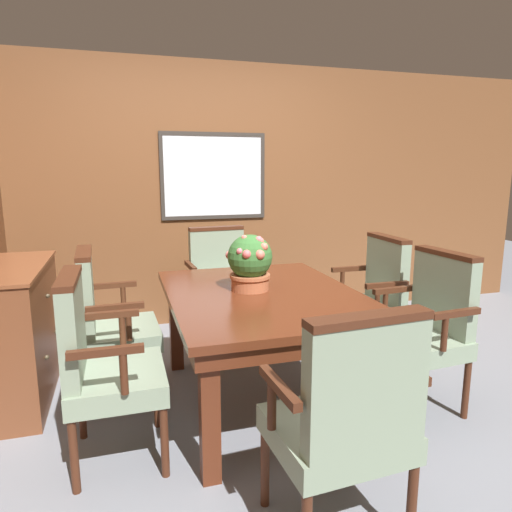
{
  "coord_description": "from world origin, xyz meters",
  "views": [
    {
      "loc": [
        -0.78,
        -2.48,
        1.48
      ],
      "look_at": [
        0.04,
        0.27,
        0.93
      ],
      "focal_mm": 32.0,
      "sensor_mm": 36.0,
      "label": 1
    }
  ],
  "objects_px": {
    "chair_left_far": "(108,319)",
    "sideboard_cabinet": "(11,333)",
    "chair_head_near": "(347,416)",
    "potted_plant": "(250,262)",
    "chair_right_near": "(426,323)",
    "chair_head_far": "(221,280)",
    "dining_table": "(263,307)",
    "chair_right_far": "(371,295)",
    "chair_left_near": "(100,360)"
  },
  "relations": [
    {
      "from": "dining_table",
      "to": "chair_right_near",
      "type": "height_order",
      "value": "chair_right_near"
    },
    {
      "from": "dining_table",
      "to": "sideboard_cabinet",
      "type": "bearing_deg",
      "value": 161.46
    },
    {
      "from": "chair_right_near",
      "to": "sideboard_cabinet",
      "type": "bearing_deg",
      "value": -112.74
    },
    {
      "from": "chair_left_far",
      "to": "chair_right_near",
      "type": "height_order",
      "value": "same"
    },
    {
      "from": "potted_plant",
      "to": "chair_right_far",
      "type": "bearing_deg",
      "value": 14.18
    },
    {
      "from": "chair_head_far",
      "to": "potted_plant",
      "type": "relative_size",
      "value": 2.79
    },
    {
      "from": "chair_head_far",
      "to": "chair_right_near",
      "type": "distance_m",
      "value": 1.76
    },
    {
      "from": "chair_head_far",
      "to": "chair_right_near",
      "type": "xyz_separation_m",
      "value": [
        0.98,
        -1.46,
        0.0
      ]
    },
    {
      "from": "chair_right_near",
      "to": "potted_plant",
      "type": "bearing_deg",
      "value": -115.68
    },
    {
      "from": "chair_right_near",
      "to": "dining_table",
      "type": "bearing_deg",
      "value": -112.78
    },
    {
      "from": "chair_left_far",
      "to": "chair_head_far",
      "type": "xyz_separation_m",
      "value": [
        0.91,
        0.81,
        0.0
      ]
    },
    {
      "from": "chair_head_far",
      "to": "sideboard_cabinet",
      "type": "distance_m",
      "value": 1.64
    },
    {
      "from": "dining_table",
      "to": "chair_head_far",
      "type": "distance_m",
      "value": 1.14
    },
    {
      "from": "chair_right_far",
      "to": "sideboard_cabinet",
      "type": "bearing_deg",
      "value": -93.27
    },
    {
      "from": "chair_left_near",
      "to": "chair_head_far",
      "type": "distance_m",
      "value": 1.75
    },
    {
      "from": "dining_table",
      "to": "potted_plant",
      "type": "height_order",
      "value": "potted_plant"
    },
    {
      "from": "chair_left_near",
      "to": "chair_left_far",
      "type": "relative_size",
      "value": 1.0
    },
    {
      "from": "chair_right_near",
      "to": "sideboard_cabinet",
      "type": "distance_m",
      "value": 2.63
    },
    {
      "from": "chair_left_near",
      "to": "potted_plant",
      "type": "bearing_deg",
      "value": -65.11
    },
    {
      "from": "chair_right_far",
      "to": "chair_head_near",
      "type": "bearing_deg",
      "value": -32.77
    },
    {
      "from": "dining_table",
      "to": "sideboard_cabinet",
      "type": "xyz_separation_m",
      "value": [
        -1.53,
        0.51,
        -0.19
      ]
    },
    {
      "from": "dining_table",
      "to": "potted_plant",
      "type": "distance_m",
      "value": 0.29
    },
    {
      "from": "sideboard_cabinet",
      "to": "dining_table",
      "type": "bearing_deg",
      "value": -18.54
    },
    {
      "from": "sideboard_cabinet",
      "to": "potted_plant",
      "type": "bearing_deg",
      "value": -16.48
    },
    {
      "from": "chair_left_far",
      "to": "sideboard_cabinet",
      "type": "relative_size",
      "value": 0.93
    },
    {
      "from": "chair_left_near",
      "to": "chair_left_far",
      "type": "bearing_deg",
      "value": -2.03
    },
    {
      "from": "chair_head_near",
      "to": "chair_head_far",
      "type": "relative_size",
      "value": 1.0
    },
    {
      "from": "dining_table",
      "to": "chair_left_far",
      "type": "relative_size",
      "value": 1.55
    },
    {
      "from": "chair_left_far",
      "to": "sideboard_cabinet",
      "type": "xyz_separation_m",
      "value": [
        -0.6,
        0.18,
        -0.1
      ]
    },
    {
      "from": "chair_left_near",
      "to": "chair_head_near",
      "type": "height_order",
      "value": "same"
    },
    {
      "from": "chair_head_near",
      "to": "chair_head_far",
      "type": "height_order",
      "value": "same"
    },
    {
      "from": "chair_head_near",
      "to": "potted_plant",
      "type": "xyz_separation_m",
      "value": [
        -0.04,
        1.23,
        0.37
      ]
    },
    {
      "from": "chair_left_far",
      "to": "potted_plant",
      "type": "xyz_separation_m",
      "value": [
        0.87,
        -0.25,
        0.37
      ]
    },
    {
      "from": "chair_head_near",
      "to": "chair_left_far",
      "type": "height_order",
      "value": "same"
    },
    {
      "from": "chair_head_far",
      "to": "potted_plant",
      "type": "bearing_deg",
      "value": -95.79
    },
    {
      "from": "chair_right_far",
      "to": "chair_head_far",
      "type": "bearing_deg",
      "value": -128.24
    },
    {
      "from": "chair_right_near",
      "to": "chair_left_far",
      "type": "bearing_deg",
      "value": -113.27
    },
    {
      "from": "chair_right_near",
      "to": "chair_left_near",
      "type": "bearing_deg",
      "value": -93.78
    },
    {
      "from": "chair_left_near",
      "to": "chair_head_near",
      "type": "bearing_deg",
      "value": -131.34
    },
    {
      "from": "chair_head_near",
      "to": "chair_left_far",
      "type": "xyz_separation_m",
      "value": [
        -0.91,
        1.49,
        0.0
      ]
    },
    {
      "from": "potted_plant",
      "to": "chair_head_near",
      "type": "bearing_deg",
      "value": -88.25
    },
    {
      "from": "chair_head_near",
      "to": "potted_plant",
      "type": "bearing_deg",
      "value": -91.74
    },
    {
      "from": "chair_head_near",
      "to": "chair_head_far",
      "type": "bearing_deg",
      "value": -93.5
    },
    {
      "from": "chair_left_near",
      "to": "chair_right_near",
      "type": "distance_m",
      "value": 1.91
    },
    {
      "from": "dining_table",
      "to": "chair_left_near",
      "type": "height_order",
      "value": "chair_left_near"
    },
    {
      "from": "chair_head_near",
      "to": "chair_head_far",
      "type": "xyz_separation_m",
      "value": [
        0.0,
        2.3,
        0.0
      ]
    },
    {
      "from": "chair_left_far",
      "to": "chair_head_near",
      "type": "bearing_deg",
      "value": -151.14
    },
    {
      "from": "chair_left_near",
      "to": "chair_right_near",
      "type": "xyz_separation_m",
      "value": [
        1.91,
        0.01,
        0.0
      ]
    },
    {
      "from": "chair_head_far",
      "to": "chair_right_far",
      "type": "bearing_deg",
      "value": -42.74
    },
    {
      "from": "chair_head_near",
      "to": "chair_right_near",
      "type": "xyz_separation_m",
      "value": [
        0.98,
        0.83,
        0.0
      ]
    }
  ]
}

